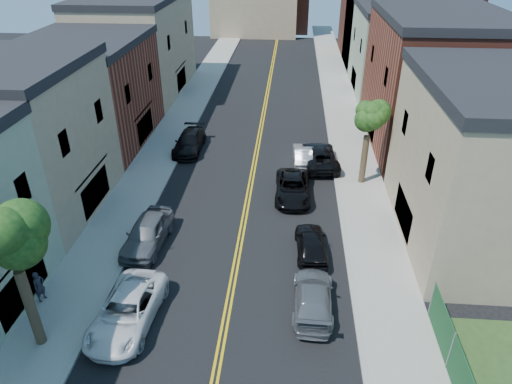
% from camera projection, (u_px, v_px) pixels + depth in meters
% --- Properties ---
extents(sidewalk_left, '(3.20, 100.00, 0.15)m').
position_uv_depth(sidewalk_left, '(176.00, 124.00, 42.81)').
color(sidewalk_left, gray).
rests_on(sidewalk_left, ground).
extents(sidewalk_right, '(3.20, 100.00, 0.15)m').
position_uv_depth(sidewalk_right, '(348.00, 129.00, 41.74)').
color(sidewalk_right, gray).
rests_on(sidewalk_right, ground).
extents(curb_left, '(0.30, 100.00, 0.15)m').
position_uv_depth(curb_left, '(195.00, 125.00, 42.69)').
color(curb_left, gray).
rests_on(curb_left, ground).
extents(curb_right, '(0.30, 100.00, 0.15)m').
position_uv_depth(curb_right, '(328.00, 129.00, 41.86)').
color(curb_right, gray).
rests_on(curb_right, ground).
extents(bldg_left_tan_near, '(9.00, 10.00, 9.00)m').
position_uv_depth(bldg_left_tan_near, '(15.00, 144.00, 28.06)').
color(bldg_left_tan_near, '#998466').
rests_on(bldg_left_tan_near, ground).
extents(bldg_left_brick, '(9.00, 12.00, 8.00)m').
position_uv_depth(bldg_left_brick, '(88.00, 95.00, 37.81)').
color(bldg_left_brick, brown).
rests_on(bldg_left_brick, ground).
extents(bldg_left_tan_far, '(9.00, 16.00, 9.50)m').
position_uv_depth(bldg_left_tan_far, '(138.00, 47.00, 49.53)').
color(bldg_left_tan_far, '#998466').
rests_on(bldg_left_tan_far, ground).
extents(bldg_right_tan, '(9.00, 12.00, 9.00)m').
position_uv_depth(bldg_right_tan, '(495.00, 168.00, 25.29)').
color(bldg_right_tan, '#998466').
rests_on(bldg_right_tan, ground).
extents(bldg_right_brick, '(9.00, 14.00, 10.00)m').
position_uv_depth(bldg_right_brick, '(433.00, 84.00, 37.13)').
color(bldg_right_brick, brown).
rests_on(bldg_right_brick, ground).
extents(bldg_right_palegrn, '(9.00, 12.00, 8.50)m').
position_uv_depth(bldg_right_palegrn, '(398.00, 53.00, 49.60)').
color(bldg_right_palegrn, gray).
rests_on(bldg_right_palegrn, ground).
extents(church, '(16.20, 14.20, 22.60)m').
position_uv_depth(church, '(398.00, 3.00, 60.96)').
color(church, '#4C2319').
rests_on(church, ground).
extents(backdrop_center, '(10.00, 8.00, 10.00)m').
position_uv_depth(backdrop_center, '(280.00, 0.00, 79.54)').
color(backdrop_center, brown).
rests_on(backdrop_center, ground).
extents(tree_left_mid, '(5.20, 5.20, 9.29)m').
position_uv_depth(tree_left_mid, '(2.00, 219.00, 17.11)').
color(tree_left_mid, '#3D301E').
rests_on(tree_left_mid, sidewalk_left).
extents(tree_right_far, '(4.40, 4.40, 8.03)m').
position_uv_depth(tree_right_far, '(371.00, 107.00, 30.27)').
color(tree_right_far, '#3D301E').
rests_on(tree_right_far, sidewalk_right).
extents(white_pickup, '(2.84, 5.53, 1.49)m').
position_uv_depth(white_pickup, '(127.00, 311.00, 21.11)').
color(white_pickup, white).
rests_on(white_pickup, ground).
extents(grey_car_left, '(2.33, 5.06, 1.68)m').
position_uv_depth(grey_car_left, '(147.00, 233.00, 26.33)').
color(grey_car_left, '#595C61').
rests_on(grey_car_left, ground).
extents(black_car_left, '(2.14, 5.19, 1.50)m').
position_uv_depth(black_car_left, '(189.00, 142.00, 37.64)').
color(black_car_left, black).
rests_on(black_car_left, ground).
extents(grey_car_right, '(2.03, 4.71, 1.35)m').
position_uv_depth(grey_car_right, '(313.00, 297.00, 21.97)').
color(grey_car_right, slate).
rests_on(grey_car_right, ground).
extents(black_car_right, '(1.91, 4.22, 1.40)m').
position_uv_depth(black_car_right, '(311.00, 244.00, 25.64)').
color(black_car_right, black).
rests_on(black_car_right, ground).
extents(silver_car_right, '(1.77, 4.44, 1.44)m').
position_uv_depth(silver_car_right, '(304.00, 156.00, 35.47)').
color(silver_car_right, '#B5B8BD').
rests_on(silver_car_right, ground).
extents(dark_car_right_far, '(3.05, 5.66, 1.51)m').
position_uv_depth(dark_car_right_far, '(320.00, 156.00, 35.31)').
color(dark_car_right_far, black).
rests_on(dark_car_right_far, ground).
extents(black_suv_lane, '(2.39, 5.08, 1.40)m').
position_uv_depth(black_suv_lane, '(293.00, 188.00, 31.14)').
color(black_suv_lane, black).
rests_on(black_suv_lane, ground).
extents(pedestrian_left, '(0.57, 0.70, 1.65)m').
position_uv_depth(pedestrian_left, '(39.00, 286.00, 22.19)').
color(pedestrian_left, '#292931').
rests_on(pedestrian_left, sidewalk_left).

